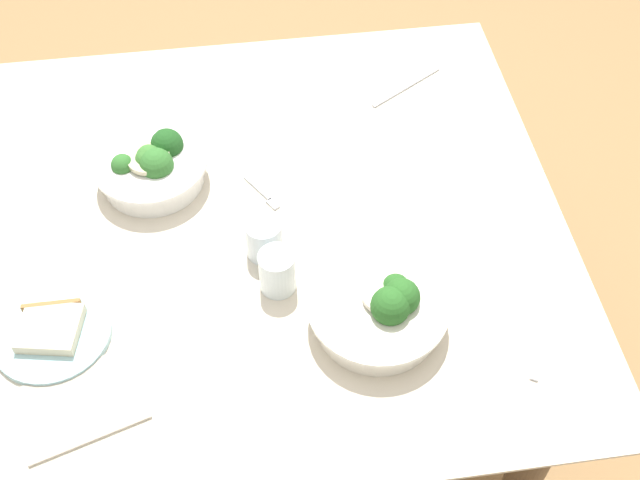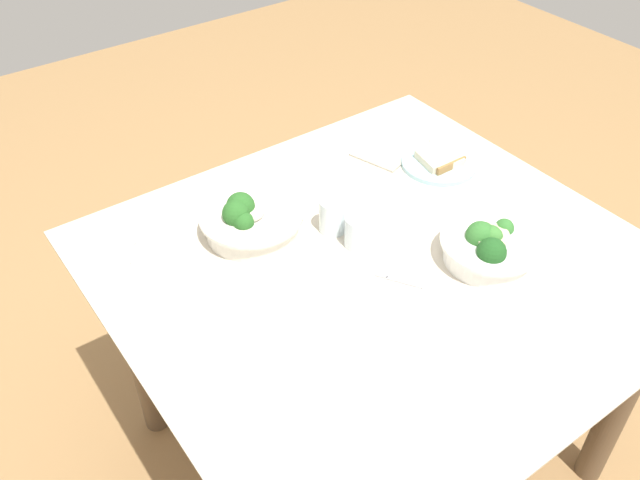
{
  "view_description": "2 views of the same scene",
  "coord_description": "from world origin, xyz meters",
  "px_view_note": "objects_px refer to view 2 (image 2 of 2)",
  "views": [
    {
      "loc": [
        0.02,
        0.98,
        1.87
      ],
      "look_at": [
        -0.1,
        0.09,
        0.75
      ],
      "focal_mm": 44.89,
      "sensor_mm": 36.0,
      "label": 1
    },
    {
      "loc": [
        -0.76,
        -0.83,
        1.72
      ],
      "look_at": [
        -0.09,
        0.11,
        0.75
      ],
      "focal_mm": 38.01,
      "sensor_mm": 36.0,
      "label": 2
    }
  ],
  "objects_px": {
    "water_glass_side": "(360,231)",
    "napkin_folded_upper": "(390,148)",
    "broccoli_bowl_far": "(249,221)",
    "broccoli_bowl_near": "(489,247)",
    "water_glass_center": "(333,215)",
    "table_knife_left": "(348,452)",
    "fork_by_far_bowl": "(132,248)",
    "bread_side_plate": "(439,162)",
    "fork_by_near_bowl": "(397,279)"
  },
  "relations": [
    {
      "from": "water_glass_side",
      "to": "fork_by_far_bowl",
      "type": "relative_size",
      "value": 0.9
    },
    {
      "from": "water_glass_center",
      "to": "table_knife_left",
      "type": "height_order",
      "value": "water_glass_center"
    },
    {
      "from": "fork_by_far_bowl",
      "to": "bread_side_plate",
      "type": "bearing_deg",
      "value": -71.43
    },
    {
      "from": "broccoli_bowl_near",
      "to": "water_glass_side",
      "type": "relative_size",
      "value": 2.82
    },
    {
      "from": "napkin_folded_upper",
      "to": "fork_by_near_bowl",
      "type": "bearing_deg",
      "value": -128.63
    },
    {
      "from": "broccoli_bowl_near",
      "to": "bread_side_plate",
      "type": "height_order",
      "value": "broccoli_bowl_near"
    },
    {
      "from": "broccoli_bowl_near",
      "to": "napkin_folded_upper",
      "type": "xyz_separation_m",
      "value": [
        0.12,
        0.48,
        -0.04
      ]
    },
    {
      "from": "broccoli_bowl_near",
      "to": "napkin_folded_upper",
      "type": "distance_m",
      "value": 0.49
    },
    {
      "from": "water_glass_side",
      "to": "napkin_folded_upper",
      "type": "relative_size",
      "value": 0.4
    },
    {
      "from": "bread_side_plate",
      "to": "water_glass_side",
      "type": "height_order",
      "value": "water_glass_side"
    },
    {
      "from": "table_knife_left",
      "to": "broccoli_bowl_far",
      "type": "bearing_deg",
      "value": 41.84
    },
    {
      "from": "bread_side_plate",
      "to": "table_knife_left",
      "type": "bearing_deg",
      "value": -143.15
    },
    {
      "from": "water_glass_center",
      "to": "table_knife_left",
      "type": "xyz_separation_m",
      "value": [
        -0.33,
        -0.49,
        -0.04
      ]
    },
    {
      "from": "broccoli_bowl_far",
      "to": "broccoli_bowl_near",
      "type": "distance_m",
      "value": 0.54
    },
    {
      "from": "table_knife_left",
      "to": "fork_by_near_bowl",
      "type": "bearing_deg",
      "value": 6.15
    },
    {
      "from": "fork_by_near_bowl",
      "to": "bread_side_plate",
      "type": "bearing_deg",
      "value": -86.96
    },
    {
      "from": "broccoli_bowl_far",
      "to": "fork_by_near_bowl",
      "type": "xyz_separation_m",
      "value": [
        0.17,
        -0.32,
        -0.04
      ]
    },
    {
      "from": "broccoli_bowl_near",
      "to": "fork_by_near_bowl",
      "type": "distance_m",
      "value": 0.22
    },
    {
      "from": "water_glass_side",
      "to": "napkin_folded_upper",
      "type": "bearing_deg",
      "value": 39.94
    },
    {
      "from": "water_glass_center",
      "to": "broccoli_bowl_far",
      "type": "bearing_deg",
      "value": 148.53
    },
    {
      "from": "water_glass_side",
      "to": "fork_by_near_bowl",
      "type": "relative_size",
      "value": 0.8
    },
    {
      "from": "fork_by_far_bowl",
      "to": "table_knife_left",
      "type": "xyz_separation_m",
      "value": [
        0.08,
        -0.7,
        -0.0
      ]
    },
    {
      "from": "broccoli_bowl_near",
      "to": "table_knife_left",
      "type": "relative_size",
      "value": 1.13
    },
    {
      "from": "bread_side_plate",
      "to": "fork_by_near_bowl",
      "type": "relative_size",
      "value": 2.03
    },
    {
      "from": "broccoli_bowl_far",
      "to": "broccoli_bowl_near",
      "type": "bearing_deg",
      "value": -45.77
    },
    {
      "from": "broccoli_bowl_far",
      "to": "fork_by_near_bowl",
      "type": "bearing_deg",
      "value": -61.61
    },
    {
      "from": "bread_side_plate",
      "to": "broccoli_bowl_near",
      "type": "bearing_deg",
      "value": -117.51
    },
    {
      "from": "water_glass_side",
      "to": "napkin_folded_upper",
      "type": "xyz_separation_m",
      "value": [
        0.32,
        0.27,
        -0.04
      ]
    },
    {
      "from": "broccoli_bowl_far",
      "to": "broccoli_bowl_near",
      "type": "relative_size",
      "value": 1.09
    },
    {
      "from": "water_glass_side",
      "to": "fork_by_near_bowl",
      "type": "xyz_separation_m",
      "value": [
        -0.01,
        -0.14,
        -0.04
      ]
    },
    {
      "from": "bread_side_plate",
      "to": "fork_by_near_bowl",
      "type": "xyz_separation_m",
      "value": [
        -0.38,
        -0.27,
        -0.01
      ]
    },
    {
      "from": "broccoli_bowl_near",
      "to": "water_glass_side",
      "type": "height_order",
      "value": "broccoli_bowl_near"
    },
    {
      "from": "fork_by_far_bowl",
      "to": "table_knife_left",
      "type": "height_order",
      "value": "same"
    },
    {
      "from": "broccoli_bowl_far",
      "to": "napkin_folded_upper",
      "type": "xyz_separation_m",
      "value": [
        0.5,
        0.09,
        -0.04
      ]
    },
    {
      "from": "bread_side_plate",
      "to": "table_knife_left",
      "type": "distance_m",
      "value": 0.9
    },
    {
      "from": "broccoli_bowl_near",
      "to": "bread_side_plate",
      "type": "relative_size",
      "value": 1.11
    },
    {
      "from": "water_glass_center",
      "to": "table_knife_left",
      "type": "bearing_deg",
      "value": -124.18
    },
    {
      "from": "fork_by_far_bowl",
      "to": "napkin_folded_upper",
      "type": "relative_size",
      "value": 0.45
    },
    {
      "from": "fork_by_far_bowl",
      "to": "napkin_folded_upper",
      "type": "xyz_separation_m",
      "value": [
        0.75,
        -0.02,
        0.0
      ]
    },
    {
      "from": "broccoli_bowl_far",
      "to": "water_glass_side",
      "type": "distance_m",
      "value": 0.25
    },
    {
      "from": "water_glass_side",
      "to": "fork_by_near_bowl",
      "type": "height_order",
      "value": "water_glass_side"
    },
    {
      "from": "broccoli_bowl_near",
      "to": "napkin_folded_upper",
      "type": "height_order",
      "value": "broccoli_bowl_near"
    },
    {
      "from": "broccoli_bowl_near",
      "to": "fork_by_far_bowl",
      "type": "height_order",
      "value": "broccoli_bowl_near"
    },
    {
      "from": "broccoli_bowl_far",
      "to": "broccoli_bowl_near",
      "type": "xyz_separation_m",
      "value": [
        0.38,
        -0.39,
        0.0
      ]
    },
    {
      "from": "fork_by_near_bowl",
      "to": "water_glass_center",
      "type": "bearing_deg",
      "value": -30.02
    },
    {
      "from": "table_knife_left",
      "to": "napkin_folded_upper",
      "type": "height_order",
      "value": "napkin_folded_upper"
    },
    {
      "from": "table_knife_left",
      "to": "napkin_folded_upper",
      "type": "relative_size",
      "value": 1.01
    },
    {
      "from": "broccoli_bowl_far",
      "to": "napkin_folded_upper",
      "type": "distance_m",
      "value": 0.51
    },
    {
      "from": "bread_side_plate",
      "to": "water_glass_side",
      "type": "relative_size",
      "value": 2.55
    },
    {
      "from": "broccoli_bowl_near",
      "to": "water_glass_side",
      "type": "distance_m",
      "value": 0.29
    }
  ]
}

